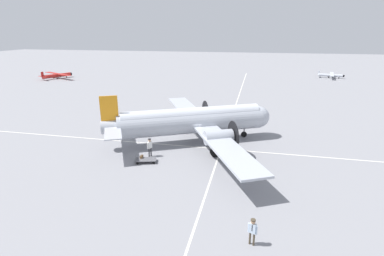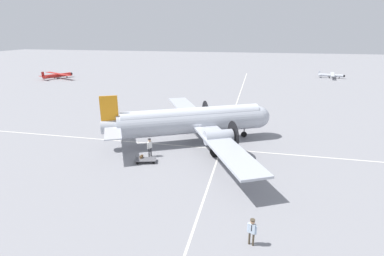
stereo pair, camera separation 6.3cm
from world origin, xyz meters
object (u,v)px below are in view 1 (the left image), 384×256
at_px(suitcase_near_door, 142,158).
at_px(light_aircraft_taxiing, 58,75).
at_px(airliner_main, 196,120).
at_px(passenger_boarding, 150,145).
at_px(baggage_cart, 146,160).
at_px(crew_foreground, 253,229).
at_px(light_aircraft_distant, 331,75).

relative_size(suitcase_near_door, light_aircraft_taxiing, 0.06).
bearing_deg(light_aircraft_taxiing, suitcase_near_door, -111.87).
distance_m(airliner_main, passenger_boarding, 6.36).
relative_size(airliner_main, baggage_cart, 11.59).
height_order(crew_foreground, suitcase_near_door, crew_foreground).
xyz_separation_m(suitcase_near_door, baggage_cart, (0.22, 0.49, -0.01)).
height_order(passenger_boarding, light_aircraft_distant, passenger_boarding).
bearing_deg(passenger_boarding, baggage_cart, -151.55).
height_order(baggage_cart, light_aircraft_taxiing, light_aircraft_taxiing).
bearing_deg(crew_foreground, light_aircraft_taxiing, -26.74).
relative_size(airliner_main, light_aircraft_taxiing, 2.37).
relative_size(baggage_cart, light_aircraft_taxiing, 0.20).
bearing_deg(light_aircraft_distant, crew_foreground, -93.60).
bearing_deg(light_aircraft_distant, airliner_main, -103.71).
bearing_deg(airliner_main, passenger_boarding, -152.63).
distance_m(passenger_boarding, light_aircraft_taxiing, 60.29).
relative_size(passenger_boarding, baggage_cart, 0.86).
bearing_deg(suitcase_near_door, light_aircraft_taxiing, -137.51).
distance_m(crew_foreground, baggage_cart, 14.12).
distance_m(airliner_main, light_aircraft_distant, 60.72).
height_order(crew_foreground, light_aircraft_distant, light_aircraft_distant).
bearing_deg(suitcase_near_door, airliner_main, 147.29).
relative_size(airliner_main, passenger_boarding, 13.47).
bearing_deg(baggage_cart, crew_foreground, -59.60).
height_order(airliner_main, baggage_cart, airliner_main).
xyz_separation_m(crew_foreground, suitcase_near_door, (-9.88, -10.76, -0.80)).
distance_m(baggage_cart, light_aircraft_taxiing, 61.38).
relative_size(baggage_cart, light_aircraft_distant, 0.25).
xyz_separation_m(passenger_boarding, light_aircraft_taxiing, (-43.68, -41.55, -0.32)).
height_order(airliner_main, crew_foreground, airliner_main).
xyz_separation_m(airliner_main, crew_foreground, (16.16, 6.72, -1.44)).
relative_size(airliner_main, suitcase_near_door, 42.34).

